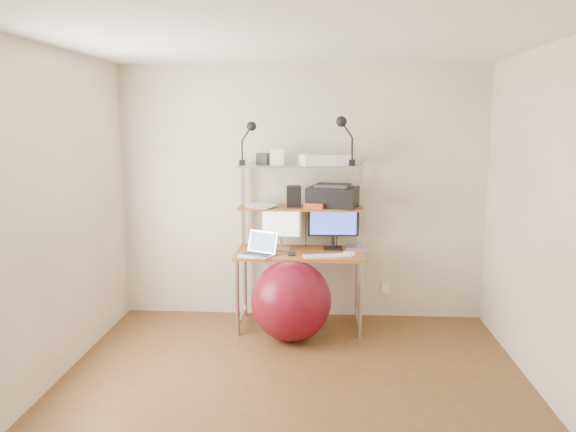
# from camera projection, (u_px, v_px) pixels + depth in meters

# --- Properties ---
(room) EXTENTS (3.60, 3.60, 3.60)m
(room) POSITION_uv_depth(u_px,v_px,m) (291.00, 227.00, 3.79)
(room) COLOR brown
(room) RESTS_ON ground
(computer_desk) EXTENTS (1.20, 0.60, 1.57)m
(computer_desk) POSITION_uv_depth(u_px,v_px,m) (300.00, 228.00, 5.32)
(computer_desk) COLOR #A75420
(computer_desk) RESTS_ON ground
(desktop) EXTENTS (1.20, 0.60, 0.00)m
(desktop) POSITION_uv_depth(u_px,v_px,m) (300.00, 252.00, 5.29)
(desktop) COLOR #A75420
(desktop) RESTS_ON computer_desk
(mid_shelf) EXTENTS (1.18, 0.34, 0.00)m
(mid_shelf) POSITION_uv_depth(u_px,v_px,m) (301.00, 207.00, 5.35)
(mid_shelf) COLOR #A75420
(mid_shelf) RESTS_ON computer_desk
(top_shelf) EXTENTS (1.18, 0.34, 0.00)m
(top_shelf) POSITION_uv_depth(u_px,v_px,m) (301.00, 165.00, 5.28)
(top_shelf) COLOR #A1A1A6
(top_shelf) RESTS_ON computer_desk
(floor) EXTENTS (3.60, 3.60, 0.00)m
(floor) POSITION_uv_depth(u_px,v_px,m) (291.00, 399.00, 4.00)
(floor) COLOR brown
(floor) RESTS_ON ground
(wall_outlet) EXTENTS (0.08, 0.01, 0.12)m
(wall_outlet) POSITION_uv_depth(u_px,v_px,m) (385.00, 288.00, 5.65)
(wall_outlet) COLOR white
(wall_outlet) RESTS_ON room
(monitor_silver) EXTENTS (0.39, 0.14, 0.43)m
(monitor_silver) POSITION_uv_depth(u_px,v_px,m) (281.00, 226.00, 5.36)
(monitor_silver) COLOR #A7A7AB
(monitor_silver) RESTS_ON desktop
(monitor_black) EXTENTS (0.49, 0.15, 0.49)m
(monitor_black) POSITION_uv_depth(u_px,v_px,m) (333.00, 224.00, 5.38)
(monitor_black) COLOR black
(monitor_black) RESTS_ON desktop
(laptop) EXTENTS (0.39, 0.36, 0.27)m
(laptop) POSITION_uv_depth(u_px,v_px,m) (260.00, 250.00, 5.17)
(laptop) COLOR silver
(laptop) RESTS_ON desktop
(keyboard) EXTENTS (0.45, 0.23, 0.01)m
(keyboard) POSITION_uv_depth(u_px,v_px,m) (327.00, 256.00, 5.10)
(keyboard) COLOR white
(keyboard) RESTS_ON desktop
(mouse) EXTENTS (0.10, 0.07, 0.03)m
(mouse) POSITION_uv_depth(u_px,v_px,m) (349.00, 254.00, 5.16)
(mouse) COLOR white
(mouse) RESTS_ON desktop
(mac_mini) EXTENTS (0.23, 0.23, 0.04)m
(mac_mini) POSITION_uv_depth(u_px,v_px,m) (357.00, 248.00, 5.34)
(mac_mini) COLOR silver
(mac_mini) RESTS_ON desktop
(phone) EXTENTS (0.08, 0.13, 0.01)m
(phone) POSITION_uv_depth(u_px,v_px,m) (292.00, 254.00, 5.17)
(phone) COLOR black
(phone) RESTS_ON desktop
(printer) EXTENTS (0.52, 0.42, 0.22)m
(printer) POSITION_uv_depth(u_px,v_px,m) (333.00, 196.00, 5.32)
(printer) COLOR black
(printer) RESTS_ON mid_shelf
(nas_cube) EXTENTS (0.15, 0.15, 0.20)m
(nas_cube) POSITION_uv_depth(u_px,v_px,m) (294.00, 196.00, 5.34)
(nas_cube) COLOR black
(nas_cube) RESTS_ON mid_shelf
(red_box) EXTENTS (0.21, 0.17, 0.05)m
(red_box) POSITION_uv_depth(u_px,v_px,m) (315.00, 206.00, 5.24)
(red_box) COLOR #B1381C
(red_box) RESTS_ON mid_shelf
(scanner) EXTENTS (0.51, 0.40, 0.12)m
(scanner) POSITION_uv_depth(u_px,v_px,m) (324.00, 159.00, 5.24)
(scanner) COLOR white
(scanner) RESTS_ON top_shelf
(box_white) EXTENTS (0.14, 0.12, 0.15)m
(box_white) POSITION_uv_depth(u_px,v_px,m) (277.00, 157.00, 5.23)
(box_white) COLOR white
(box_white) RESTS_ON top_shelf
(box_grey) EXTENTS (0.13, 0.13, 0.11)m
(box_grey) POSITION_uv_depth(u_px,v_px,m) (263.00, 159.00, 5.33)
(box_grey) COLOR #303032
(box_grey) RESTS_ON top_shelf
(clip_lamp_left) EXTENTS (0.16, 0.09, 0.40)m
(clip_lamp_left) POSITION_uv_depth(u_px,v_px,m) (250.00, 133.00, 5.15)
(clip_lamp_left) COLOR black
(clip_lamp_left) RESTS_ON top_shelf
(clip_lamp_right) EXTENTS (0.18, 0.10, 0.45)m
(clip_lamp_right) POSITION_uv_depth(u_px,v_px,m) (344.00, 130.00, 5.12)
(clip_lamp_right) COLOR black
(clip_lamp_right) RESTS_ON top_shelf
(exercise_ball) EXTENTS (0.73, 0.73, 0.73)m
(exercise_ball) POSITION_uv_depth(u_px,v_px,m) (291.00, 301.00, 5.04)
(exercise_ball) COLOR maroon
(exercise_ball) RESTS_ON floor
(paper_stack) EXTENTS (0.38, 0.41, 0.02)m
(paper_stack) POSITION_uv_depth(u_px,v_px,m) (261.00, 205.00, 5.37)
(paper_stack) COLOR white
(paper_stack) RESTS_ON mid_shelf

